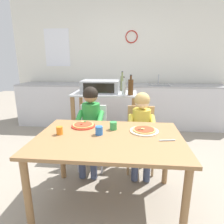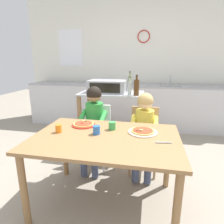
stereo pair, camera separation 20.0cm
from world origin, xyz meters
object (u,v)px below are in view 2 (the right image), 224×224
object	(u,v)px
kitchen_island_cart	(112,112)
toaster_oven	(107,86)
child_in_green_shirt	(93,119)
drinking_cup_orange	(59,129)
bottle_slim_sauce	(136,87)
dining_chair_right	(144,135)
drinking_cup_blue	(96,130)
bottle_squat_spirits	(130,88)
child_in_yellow_shirt	(144,125)
dining_table	(106,146)
serving_spoon	(163,143)
pizza_plate_red_rimmed	(84,124)
bottle_tall_green_wine	(130,83)
dining_chair_left	(96,131)
pizza_plate_cream	(143,132)
drinking_cup_green	(112,126)

from	to	relation	value
kitchen_island_cart	toaster_oven	size ratio (longest dim) A/B	1.71
child_in_green_shirt	drinking_cup_orange	xyz separation A→B (m)	(-0.17, -0.59, 0.08)
bottle_slim_sauce	dining_chair_right	xyz separation A→B (m)	(0.14, -0.36, -0.55)
drinking_cup_blue	bottle_squat_spirits	bearing A→B (deg)	79.78
kitchen_island_cart	child_in_yellow_shirt	distance (m)	0.84
dining_table	serving_spoon	world-z (taller)	serving_spoon
kitchen_island_cart	bottle_squat_spirits	size ratio (longest dim) A/B	3.75
bottle_slim_sauce	serving_spoon	bearing A→B (deg)	-74.11
bottle_slim_sauce	pizza_plate_red_rimmed	world-z (taller)	bottle_slim_sauce
dining_chair_right	bottle_tall_green_wine	bearing A→B (deg)	110.51
drinking_cup_blue	serving_spoon	xyz separation A→B (m)	(0.61, -0.09, -0.03)
bottle_slim_sauce	dining_chair_right	world-z (taller)	bottle_slim_sauce
dining_chair_left	drinking_cup_blue	distance (m)	0.76
toaster_oven	dining_chair_left	size ratio (longest dim) A/B	0.69
kitchen_island_cart	pizza_plate_cream	distance (m)	1.22
bottle_tall_green_wine	pizza_plate_cream	distance (m)	1.36
bottle_tall_green_wine	drinking_cup_green	distance (m)	1.30
dining_chair_left	serving_spoon	bearing A→B (deg)	-43.56
drinking_cup_blue	pizza_plate_cream	bearing A→B (deg)	15.57
bottle_tall_green_wine	dining_chair_left	world-z (taller)	bottle_tall_green_wine
toaster_oven	dining_chair_right	bearing A→B (deg)	-42.91
dining_table	pizza_plate_cream	world-z (taller)	pizza_plate_cream
dining_chair_right	pizza_plate_red_rimmed	distance (m)	0.83
dining_chair_left	toaster_oven	bearing A→B (deg)	86.98
kitchen_island_cart	dining_chair_right	world-z (taller)	kitchen_island_cart
dining_chair_right	drinking_cup_orange	size ratio (longest dim) A/B	10.68
dining_chair_left	bottle_squat_spirits	bearing A→B (deg)	43.72
kitchen_island_cart	pizza_plate_cream	world-z (taller)	kitchen_island_cart
bottle_slim_sauce	dining_table	world-z (taller)	bottle_slim_sauce
dining_chair_left	child_in_green_shirt	size ratio (longest dim) A/B	0.76
pizza_plate_cream	drinking_cup_green	bearing A→B (deg)	174.36
dining_table	serving_spoon	xyz separation A→B (m)	(0.51, -0.05, 0.10)
serving_spoon	toaster_oven	bearing A→B (deg)	120.38
dining_chair_left	drinking_cup_orange	world-z (taller)	dining_chair_left
kitchen_island_cart	serving_spoon	bearing A→B (deg)	-61.49
drinking_cup_blue	drinking_cup_orange	bearing A→B (deg)	-175.58
toaster_oven	dining_table	world-z (taller)	toaster_oven
kitchen_island_cart	child_in_green_shirt	world-z (taller)	child_in_green_shirt
drinking_cup_orange	drinking_cup_green	size ratio (longest dim) A/B	0.97
pizza_plate_red_rimmed	drinking_cup_orange	distance (m)	0.29
drinking_cup_orange	serving_spoon	bearing A→B (deg)	-3.56
bottle_squat_spirits	pizza_plate_red_rimmed	bearing A→B (deg)	-114.84
dining_table	bottle_squat_spirits	bearing A→B (deg)	85.13
bottle_squat_spirits	pizza_plate_red_rimmed	size ratio (longest dim) A/B	1.03
bottle_slim_sauce	drinking_cup_green	world-z (taller)	bottle_slim_sauce
bottle_slim_sauce	bottle_tall_green_wine	bearing A→B (deg)	109.65
dining_chair_right	drinking_cup_blue	bearing A→B (deg)	-121.89
bottle_slim_sauce	pizza_plate_red_rimmed	distance (m)	1.01
dining_chair_left	pizza_plate_red_rimmed	bearing A→B (deg)	-90.01
child_in_green_shirt	pizza_plate_red_rimmed	bearing A→B (deg)	-90.02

